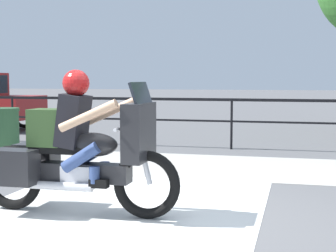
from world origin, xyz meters
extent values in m
plane|color=#565659|center=(0.00, 0.00, 0.00)|extent=(120.00, 120.00, 0.00)
cube|color=#A8A59E|center=(0.00, 3.40, 0.01)|extent=(44.00, 2.40, 0.01)
cube|color=silver|center=(-0.60, -0.20, 0.00)|extent=(3.21, 6.00, 0.01)
cube|color=black|center=(0.00, 5.58, 1.03)|extent=(36.00, 0.04, 0.06)
cube|color=black|center=(0.00, 5.58, 0.59)|extent=(36.00, 0.03, 0.04)
cylinder|color=black|center=(-5.10, 5.58, 0.53)|extent=(0.05, 0.05, 1.06)
cylinder|color=black|center=(0.00, 5.58, 0.53)|extent=(0.05, 0.05, 1.06)
torus|color=black|center=(-0.18, 0.03, 0.37)|extent=(0.73, 0.11, 0.73)
torus|color=black|center=(-1.77, 0.03, 0.37)|extent=(0.73, 0.11, 0.73)
cube|color=#232326|center=(-0.98, 0.03, 0.47)|extent=(1.21, 0.22, 0.20)
cube|color=silver|center=(-0.95, 0.03, 0.42)|extent=(0.34, 0.26, 0.26)
ellipsoid|color=#232326|center=(-0.79, 0.03, 0.77)|extent=(0.56, 0.30, 0.26)
cube|color=black|center=(-1.14, 0.03, 0.71)|extent=(0.70, 0.28, 0.08)
cube|color=#232326|center=(-0.26, 0.03, 0.92)|extent=(0.20, 0.62, 0.61)
cube|color=#1E232B|center=(-0.24, 0.03, 1.33)|extent=(0.10, 0.53, 0.24)
cylinder|color=silver|center=(-0.40, 0.03, 0.97)|extent=(0.04, 0.70, 0.04)
cylinder|color=silver|center=(-1.17, -0.13, 0.34)|extent=(0.87, 0.09, 0.09)
cube|color=#232326|center=(-1.59, -0.21, 0.53)|extent=(0.48, 0.28, 0.38)
cube|color=#232326|center=(-1.59, 0.27, 0.53)|extent=(0.48, 0.28, 0.38)
cylinder|color=silver|center=(-0.21, 0.03, 0.64)|extent=(0.19, 0.06, 0.55)
cube|color=black|center=(-1.01, 0.03, 1.02)|extent=(0.32, 0.36, 0.59)
sphere|color=tan|center=(-0.97, 0.03, 1.41)|extent=(0.23, 0.23, 0.23)
sphere|color=#B21919|center=(-0.97, 0.03, 1.43)|extent=(0.29, 0.29, 0.29)
cylinder|color=#33477A|center=(-0.86, -0.12, 0.65)|extent=(0.44, 0.13, 0.34)
cylinder|color=#33477A|center=(-0.71, -0.12, 0.47)|extent=(0.11, 0.11, 0.18)
cube|color=black|center=(-0.66, -0.12, 0.39)|extent=(0.20, 0.10, 0.09)
cylinder|color=#33477A|center=(-0.86, 0.18, 0.65)|extent=(0.44, 0.13, 0.34)
cylinder|color=#33477A|center=(-0.71, 0.18, 0.47)|extent=(0.11, 0.11, 0.18)
cube|color=black|center=(-0.66, 0.18, 0.39)|extent=(0.20, 0.10, 0.09)
cylinder|color=tan|center=(-0.71, -0.27, 1.10)|extent=(0.64, 0.09, 0.35)
cylinder|color=tan|center=(-0.71, 0.33, 1.10)|extent=(0.64, 0.09, 0.35)
cube|color=#2D4723|center=(-1.31, 0.03, 0.94)|extent=(0.37, 0.31, 0.41)
torus|color=black|center=(-6.57, 8.62, 0.34)|extent=(0.69, 0.11, 0.69)
cylinder|color=#284C2D|center=(-4.07, 3.55, 0.43)|extent=(0.57, 0.57, 0.86)
cylinder|color=#284C2D|center=(-4.07, 3.55, 0.89)|extent=(0.60, 0.60, 0.06)
camera|label=1|loc=(1.35, -5.08, 1.49)|focal=55.00mm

